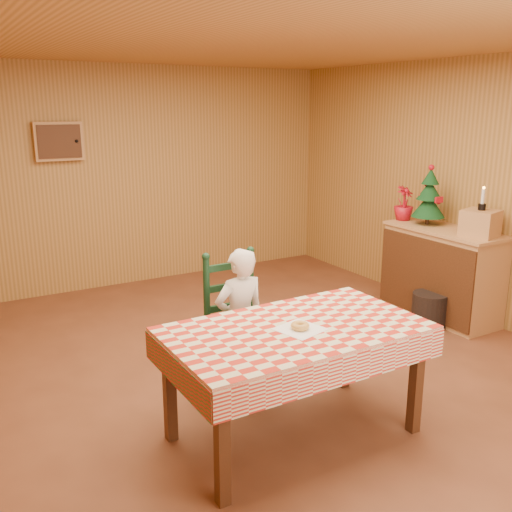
{
  "coord_description": "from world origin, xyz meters",
  "views": [
    {
      "loc": [
        -2.26,
        -3.64,
        2.13
      ],
      "look_at": [
        0.0,
        0.2,
        0.95
      ],
      "focal_mm": 40.0,
      "sensor_mm": 36.0,
      "label": 1
    }
  ],
  "objects_px": {
    "shelf_unit": "(441,273)",
    "crate": "(480,223)",
    "dining_table": "(295,339)",
    "ladder_chair": "(236,326)",
    "storage_bin": "(429,310)",
    "seated_child": "(240,321)",
    "christmas_tree": "(429,198)"
  },
  "relations": [
    {
      "from": "shelf_unit",
      "to": "crate",
      "type": "xyz_separation_m",
      "value": [
        0.01,
        -0.4,
        0.59
      ]
    },
    {
      "from": "dining_table",
      "to": "ladder_chair",
      "type": "distance_m",
      "value": 0.81
    },
    {
      "from": "storage_bin",
      "to": "shelf_unit",
      "type": "bearing_deg",
      "value": 27.4
    },
    {
      "from": "dining_table",
      "to": "seated_child",
      "type": "relative_size",
      "value": 1.47
    },
    {
      "from": "ladder_chair",
      "to": "seated_child",
      "type": "xyz_separation_m",
      "value": [
        0.0,
        -0.06,
        0.06
      ]
    },
    {
      "from": "crate",
      "to": "storage_bin",
      "type": "bearing_deg",
      "value": 144.16
    },
    {
      "from": "christmas_tree",
      "to": "shelf_unit",
      "type": "bearing_deg",
      "value": -91.98
    },
    {
      "from": "dining_table",
      "to": "christmas_tree",
      "type": "bearing_deg",
      "value": 27.43
    },
    {
      "from": "dining_table",
      "to": "ladder_chair",
      "type": "bearing_deg",
      "value": 90.0
    },
    {
      "from": "christmas_tree",
      "to": "seated_child",
      "type": "bearing_deg",
      "value": -166.78
    },
    {
      "from": "storage_bin",
      "to": "ladder_chair",
      "type": "bearing_deg",
      "value": -176.62
    },
    {
      "from": "dining_table",
      "to": "christmas_tree",
      "type": "relative_size",
      "value": 2.67
    },
    {
      "from": "crate",
      "to": "shelf_unit",
      "type": "bearing_deg",
      "value": 91.23
    },
    {
      "from": "dining_table",
      "to": "seated_child",
      "type": "height_order",
      "value": "seated_child"
    },
    {
      "from": "shelf_unit",
      "to": "ladder_chair",
      "type": "bearing_deg",
      "value": -173.38
    },
    {
      "from": "storage_bin",
      "to": "dining_table",
      "type": "bearing_deg",
      "value": -157.71
    },
    {
      "from": "dining_table",
      "to": "storage_bin",
      "type": "relative_size",
      "value": 4.82
    },
    {
      "from": "dining_table",
      "to": "seated_child",
      "type": "bearing_deg",
      "value": 90.0
    },
    {
      "from": "christmas_tree",
      "to": "storage_bin",
      "type": "relative_size",
      "value": 1.8
    },
    {
      "from": "ladder_chair",
      "to": "shelf_unit",
      "type": "relative_size",
      "value": 0.87
    },
    {
      "from": "crate",
      "to": "christmas_tree",
      "type": "xyz_separation_m",
      "value": [
        -0.0,
        0.65,
        0.16
      ]
    },
    {
      "from": "dining_table",
      "to": "seated_child",
      "type": "distance_m",
      "value": 0.74
    },
    {
      "from": "dining_table",
      "to": "christmas_tree",
      "type": "xyz_separation_m",
      "value": [
        2.57,
        1.33,
        0.52
      ]
    },
    {
      "from": "dining_table",
      "to": "shelf_unit",
      "type": "bearing_deg",
      "value": 22.94
    },
    {
      "from": "dining_table",
      "to": "shelf_unit",
      "type": "height_order",
      "value": "shelf_unit"
    },
    {
      "from": "shelf_unit",
      "to": "seated_child",
      "type": "bearing_deg",
      "value": -172.13
    },
    {
      "from": "seated_child",
      "to": "christmas_tree",
      "type": "distance_m",
      "value": 2.72
    },
    {
      "from": "crate",
      "to": "seated_child",
      "type": "bearing_deg",
      "value": 178.98
    },
    {
      "from": "christmas_tree",
      "to": "crate",
      "type": "bearing_deg",
      "value": -90.0
    },
    {
      "from": "ladder_chair",
      "to": "christmas_tree",
      "type": "height_order",
      "value": "christmas_tree"
    },
    {
      "from": "ladder_chair",
      "to": "storage_bin",
      "type": "bearing_deg",
      "value": 3.38
    },
    {
      "from": "dining_table",
      "to": "storage_bin",
      "type": "xyz_separation_m",
      "value": [
        2.24,
        0.92,
        -0.52
      ]
    }
  ]
}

